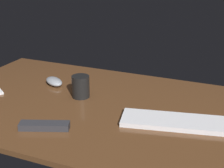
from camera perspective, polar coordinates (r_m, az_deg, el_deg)
The scene contains 5 objects.
desk at distance 138.92cm, azimuth -2.43°, elevation -3.93°, with size 140.00×84.00×2.00cm, color brown.
keyboard at distance 125.33cm, azimuth 11.12°, elevation -6.34°, with size 41.09×12.64×1.81cm, color white.
computer_mouse at distance 161.23cm, azimuth -9.82°, elevation 0.44°, with size 11.99×6.35×3.20cm, color #999EA5.
tv_remote at distance 122.23cm, azimuth -11.41°, elevation -6.97°, with size 17.76×4.62×2.37cm, color #2D2D33.
coffee_mug at distance 144.73cm, azimuth -5.34°, elevation -0.43°, with size 7.65×7.65×9.62cm, color black.
Camera 1 is at (54.49, -113.17, 60.35)cm, focal length 53.79 mm.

